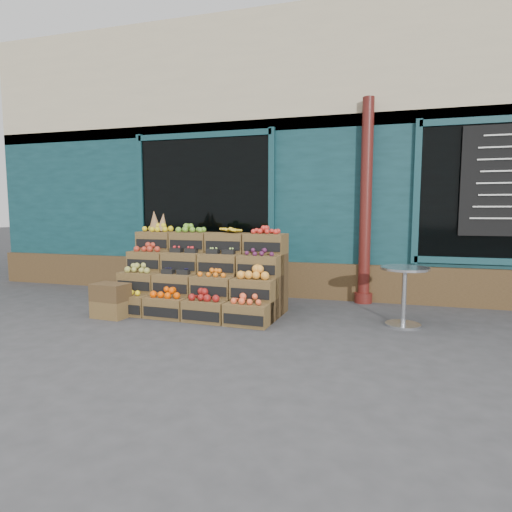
# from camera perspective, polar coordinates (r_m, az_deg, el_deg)

# --- Properties ---
(ground) EXTENTS (60.00, 60.00, 0.00)m
(ground) POSITION_cam_1_polar(r_m,az_deg,el_deg) (5.33, -0.06, -9.97)
(ground) COLOR #363638
(ground) RESTS_ON ground
(shop_facade) EXTENTS (12.00, 6.24, 4.80)m
(shop_facade) POSITION_cam_1_polar(r_m,az_deg,el_deg) (10.17, 8.30, 11.26)
(shop_facade) COLOR #11353A
(shop_facade) RESTS_ON ground
(crate_display) EXTENTS (2.41, 1.27, 1.47)m
(crate_display) POSITION_cam_1_polar(r_m,az_deg,el_deg) (6.30, -7.20, -3.26)
(crate_display) COLOR brown
(crate_display) RESTS_ON ground
(spare_crates) EXTENTS (0.50, 0.37, 0.47)m
(spare_crates) POSITION_cam_1_polar(r_m,az_deg,el_deg) (6.26, -18.80, -5.64)
(spare_crates) COLOR brown
(spare_crates) RESTS_ON ground
(bistro_table) EXTENTS (0.61, 0.61, 0.76)m
(bistro_table) POSITION_cam_1_polar(r_m,az_deg,el_deg) (5.77, 19.15, -4.24)
(bistro_table) COLOR silver
(bistro_table) RESTS_ON ground
(shopkeeper) EXTENTS (0.76, 0.57, 1.89)m
(shopkeeper) POSITION_cam_1_polar(r_m,az_deg,el_deg) (8.28, -2.15, 2.45)
(shopkeeper) COLOR #1B6133
(shopkeeper) RESTS_ON ground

